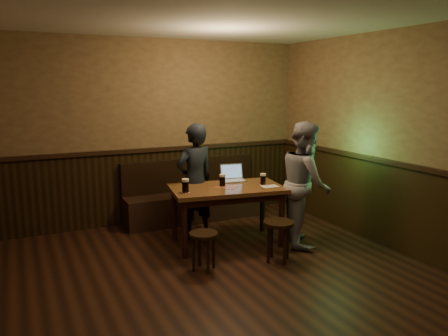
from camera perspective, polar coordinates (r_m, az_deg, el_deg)
The scene contains 12 objects.
room at distance 4.26m, azimuth 0.89°, elevation -1.46°, with size 5.04×6.04×2.84m.
bench at distance 6.95m, azimuth -4.03°, elevation -4.21°, with size 2.20×0.50×0.95m.
pub_table at distance 5.79m, azimuth 0.37°, elevation -3.46°, with size 1.57×1.05×0.79m.
stool_left at distance 5.07m, azimuth -2.68°, elevation -9.39°, with size 0.33×0.33×0.45m.
stool_right at distance 5.33m, azimuth 7.12°, elevation -7.97°, with size 0.38×0.38×0.50m.
pint_left at distance 5.45m, azimuth -5.06°, elevation -2.32°, with size 0.12×0.12×0.18m.
pint_mid at distance 5.77m, azimuth -0.21°, elevation -1.61°, with size 0.11×0.11×0.16m.
pint_right at distance 5.88m, azimuth 5.12°, elevation -1.46°, with size 0.10×0.10×0.16m.
laptop at distance 6.12m, azimuth 1.15°, elevation -1.13°, with size 0.36×0.31×0.23m.
menu at distance 5.82m, azimuth 6.01°, elevation -2.39°, with size 0.22×0.15×0.00m, color silver.
person_suit at distance 6.05m, azimuth -3.83°, elevation -1.71°, with size 0.58×0.38×1.60m, color black.
person_grey at distance 5.89m, azimuth 10.57°, elevation -1.96°, with size 0.80×0.62×1.65m, color gray.
Camera 1 is at (-1.87, -3.50, 2.09)m, focal length 35.00 mm.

